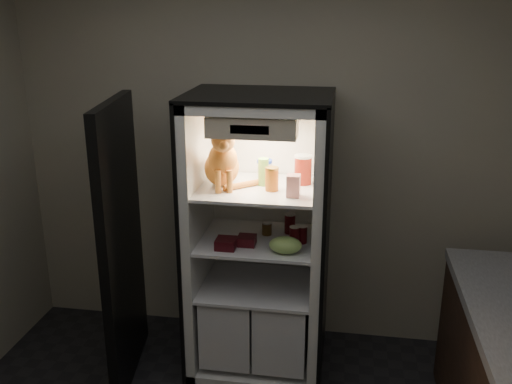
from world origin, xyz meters
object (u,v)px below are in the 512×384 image
refrigerator (259,255)px  grape_bag (285,245)px  condiment_jar (267,228)px  berry_box_left (226,243)px  soda_can_a (290,224)px  soda_can_c (294,235)px  pepper_jar (303,170)px  salsa_jar (272,179)px  mayo_tub (265,170)px  parmesan_shaker (263,172)px  cream_carton (293,186)px  soda_can_b (302,234)px  berry_box_right (247,240)px  tabby_cat (223,162)px

refrigerator → grape_bag: refrigerator is taller
condiment_jar → berry_box_left: 0.34m
soda_can_a → soda_can_c: bearing=-75.1°
pepper_jar → berry_box_left: (-0.44, -0.30, -0.41)m
salsa_jar → grape_bag: bearing=-53.1°
mayo_tub → pepper_jar: bearing=-8.3°
parmesan_shaker → cream_carton: bearing=-42.1°
mayo_tub → soda_can_c: size_ratio=1.16×
salsa_jar → cream_carton: bearing=-33.7°
refrigerator → pepper_jar: bearing=11.3°
salsa_jar → condiment_jar: (-0.05, 0.13, -0.38)m
pepper_jar → soda_can_b: pepper_jar is taller
refrigerator → berry_box_left: (-0.17, -0.25, 0.18)m
condiment_jar → berry_box_right: (-0.10, -0.19, -0.02)m
parmesan_shaker → soda_can_a: size_ratio=1.33×
condiment_jar → berry_box_left: condiment_jar is taller
tabby_cat → salsa_jar: bearing=-20.6°
salsa_jar → soda_can_b: bearing=8.0°
soda_can_b → cream_carton: bearing=-112.8°
refrigerator → mayo_tub: 0.58m
refrigerator → grape_bag: size_ratio=9.28×
refrigerator → berry_box_right: 0.25m
cream_carton → soda_can_a: 0.45m
grape_bag → tabby_cat: bearing=158.6°
soda_can_b → refrigerator: bearing=163.2°
refrigerator → condiment_jar: 0.20m
soda_can_b → soda_can_c: size_ratio=0.97×
salsa_jar → grape_bag: 0.41m
parmesan_shaker → berry_box_left: parmesan_shaker is taller
condiment_jar → berry_box_right: size_ratio=0.79×
soda_can_b → berry_box_right: size_ratio=1.02×
pepper_jar → grape_bag: bearing=-102.8°
cream_carton → soda_can_b: 0.38m
soda_can_a → condiment_jar: soda_can_a is taller
condiment_jar → soda_can_a: bearing=19.8°
refrigerator → parmesan_shaker: (0.03, -0.02, 0.59)m
grape_bag → salsa_jar: bearing=126.9°
condiment_jar → cream_carton: bearing=-49.4°
soda_can_a → cream_carton: bearing=-80.9°
salsa_jar → soda_can_c: (0.15, -0.00, -0.36)m
grape_bag → pepper_jar: bearing=77.2°
soda_can_b → berry_box_left: bearing=-160.7°
mayo_tub → soda_can_b: mayo_tub is taller
grape_bag → berry_box_right: grape_bag is taller
soda_can_b → salsa_jar: bearing=-172.0°
pepper_jar → berry_box_right: (-0.33, -0.23, -0.42)m
soda_can_b → berry_box_left: soda_can_b is taller
refrigerator → tabby_cat: size_ratio=4.32×
mayo_tub → salsa_jar: size_ratio=0.93×
salsa_jar → berry_box_right: salsa_jar is taller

